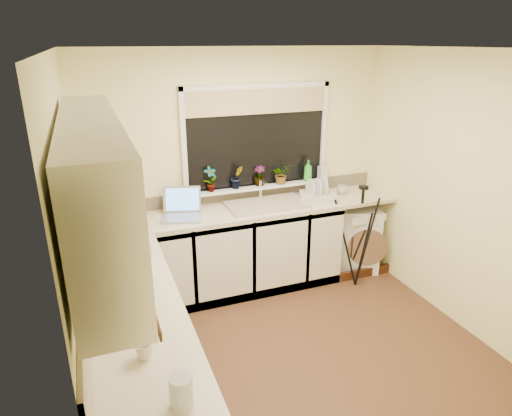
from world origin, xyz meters
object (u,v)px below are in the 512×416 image
object	(u,v)px
plant_c	(259,176)
soap_bottle_clear	(323,170)
tripod	(359,237)
washing_machine	(354,236)
plant_a	(211,179)
plant_d	(281,174)
cup_back	(342,190)
microwave	(116,225)
glass_jug	(181,392)
soap_bottle_green	(308,171)
plant_b	(237,177)
steel_jar	(134,309)
dish_rack	(318,196)
laptop	(182,209)
kettle	(138,254)
cup_left	(144,350)

from	to	relation	value
plant_c	soap_bottle_clear	bearing A→B (deg)	-1.05
tripod	soap_bottle_clear	world-z (taller)	soap_bottle_clear
washing_machine	plant_a	xyz separation A→B (m)	(-1.63, 0.20, 0.81)
plant_d	cup_back	distance (m)	0.72
tripod	microwave	world-z (taller)	microwave
glass_jug	soap_bottle_green	distance (m)	3.22
plant_a	plant_b	world-z (taller)	plant_a
steel_jar	microwave	xyz separation A→B (m)	(-0.00, 1.14, 0.11)
steel_jar	plant_c	world-z (taller)	plant_c
plant_b	dish_rack	bearing A→B (deg)	-14.53
plant_a	plant_c	distance (m)	0.54
plant_c	soap_bottle_clear	distance (m)	0.75
glass_jug	plant_d	size ratio (longest dim) A/B	0.78
laptop	plant_a	world-z (taller)	plant_a
plant_d	steel_jar	bearing A→B (deg)	-135.26
kettle	plant_c	distance (m)	1.80
microwave	soap_bottle_green	xyz separation A→B (m)	(2.08, 0.59, 0.10)
glass_jug	plant_a	xyz separation A→B (m)	(0.86, 2.58, 0.20)
washing_machine	soap_bottle_clear	xyz separation A→B (m)	(-0.34, 0.20, 0.78)
glass_jug	cup_back	size ratio (longest dim) A/B	1.40
glass_jug	plant_c	bearing A→B (deg)	61.68
kettle	plant_b	xyz separation A→B (m)	(1.16, 1.10, 0.17)
microwave	cup_back	xyz separation A→B (m)	(2.44, 0.46, -0.12)
kettle	soap_bottle_green	distance (m)	2.24
tripod	plant_b	size ratio (longest dim) A/B	4.72
plant_d	tripod	bearing A→B (deg)	-43.41
soap_bottle_green	cup_back	xyz separation A→B (m)	(0.37, -0.13, -0.22)
tripod	plant_d	size ratio (longest dim) A/B	5.38
dish_rack	plant_b	distance (m)	0.91
plant_c	cup_back	xyz separation A→B (m)	(0.92, -0.17, -0.21)
steel_jar	plant_a	bearing A→B (deg)	60.68
laptop	steel_jar	world-z (taller)	laptop
soap_bottle_green	kettle	bearing A→B (deg)	-151.51
washing_machine	tripod	bearing A→B (deg)	-93.33
washing_machine	glass_jug	bearing A→B (deg)	-112.14
glass_jug	cup_left	size ratio (longest dim) A/B	1.57
microwave	plant_c	world-z (taller)	plant_c
plant_a	soap_bottle_green	xyz separation A→B (m)	(1.09, -0.02, -0.02)
plant_d	soap_bottle_green	size ratio (longest dim) A/B	0.91
dish_rack	plant_b	bearing A→B (deg)	-171.68
cup_left	plant_b	bearing A→B (deg)	59.98
soap_bottle_green	cup_left	distance (m)	2.99
plant_a	cup_back	size ratio (longest dim) A/B	2.24
dish_rack	plant_b	world-z (taller)	plant_b
plant_c	plant_d	bearing A→B (deg)	-5.78
kettle	dish_rack	size ratio (longest dim) A/B	0.52
plant_b	glass_jug	bearing A→B (deg)	-113.86
steel_jar	cup_left	world-z (taller)	steel_jar
glass_jug	plant_c	xyz separation A→B (m)	(1.40, 2.60, 0.17)
tripod	laptop	bearing A→B (deg)	150.00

